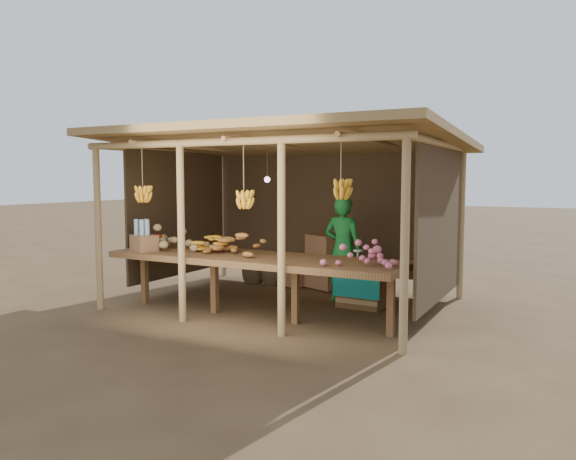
% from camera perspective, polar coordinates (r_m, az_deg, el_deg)
% --- Properties ---
extents(ground, '(60.00, 60.00, 0.00)m').
position_cam_1_polar(ground, '(8.07, 0.00, -7.45)').
color(ground, brown).
rests_on(ground, ground).
extents(stall_structure, '(4.70, 3.50, 2.43)m').
position_cam_1_polar(stall_structure, '(7.79, -0.24, 6.25)').
color(stall_structure, tan).
rests_on(stall_structure, ground).
extents(counter, '(3.90, 1.05, 0.80)m').
position_cam_1_polar(counter, '(7.12, -3.54, -3.13)').
color(counter, brown).
rests_on(counter, ground).
extents(potato_heap, '(1.21, 0.91, 0.37)m').
position_cam_1_polar(potato_heap, '(7.91, -12.21, -0.59)').
color(potato_heap, '#A38954').
rests_on(potato_heap, counter).
extents(sweet_potato_heap, '(1.00, 0.73, 0.35)m').
position_cam_1_polar(sweet_potato_heap, '(7.23, -4.95, -1.10)').
color(sweet_potato_heap, '#A06429').
rests_on(sweet_potato_heap, counter).
extents(onion_heap, '(0.99, 0.82, 0.36)m').
position_cam_1_polar(onion_heap, '(6.18, 7.32, -2.19)').
color(onion_heap, '#C96179').
rests_on(onion_heap, counter).
extents(banana_pile, '(0.60, 0.48, 0.34)m').
position_cam_1_polar(banana_pile, '(7.55, -7.58, -0.89)').
color(banana_pile, gold).
rests_on(banana_pile, counter).
extents(tomato_basin, '(0.36, 0.36, 0.19)m').
position_cam_1_polar(tomato_basin, '(8.18, -13.35, -1.18)').
color(tomato_basin, navy).
rests_on(tomato_basin, counter).
extents(bottle_box, '(0.42, 0.38, 0.43)m').
position_cam_1_polar(bottle_box, '(7.80, -14.41, -0.87)').
color(bottle_box, brown).
rests_on(bottle_box, counter).
extents(vendor, '(0.56, 0.37, 1.53)m').
position_cam_1_polar(vendor, '(8.06, 5.59, -1.95)').
color(vendor, '#19732C').
rests_on(vendor, ground).
extents(tarp_crate, '(0.70, 0.61, 0.81)m').
position_cam_1_polar(tarp_crate, '(7.89, 7.62, -5.33)').
color(tarp_crate, brown).
rests_on(tarp_crate, ground).
extents(carton_stack, '(1.25, 0.61, 0.86)m').
position_cam_1_polar(carton_stack, '(9.12, 2.70, -3.54)').
color(carton_stack, brown).
rests_on(carton_stack, ground).
extents(burlap_sacks, '(0.78, 0.41, 0.55)m').
position_cam_1_polar(burlap_sacks, '(9.46, -2.52, -4.07)').
color(burlap_sacks, '#4B3823').
rests_on(burlap_sacks, ground).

